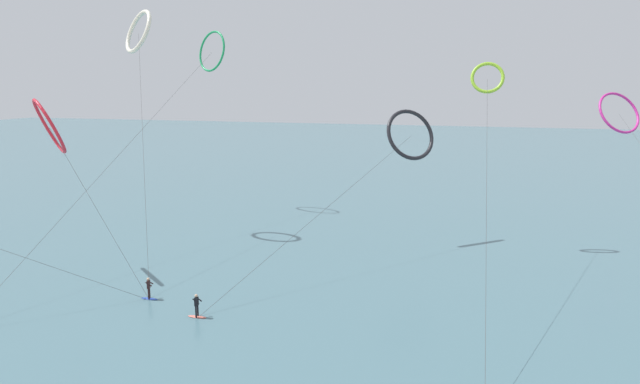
{
  "coord_description": "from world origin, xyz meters",
  "views": [
    {
      "loc": [
        10.17,
        -15.74,
        16.08
      ],
      "look_at": [
        0.0,
        19.81,
        8.79
      ],
      "focal_mm": 30.77,
      "sensor_mm": 36.0,
      "label": 1
    }
  ],
  "objects": [
    {
      "name": "kite_crimson",
      "position": [
        -24.26,
        22.26,
        12.6
      ],
      "size": [
        13.89,
        6.4,
        14.99
      ],
      "rotation": [
        0.0,
        0.0,
        2.44
      ],
      "color": "red",
      "rests_on": "ground"
    },
    {
      "name": "kite_magenta",
      "position": [
        26.15,
        56.39,
        12.76
      ],
      "size": [
        6.27,
        54.17,
        15.21
      ],
      "rotation": [
        0.0,
        0.0,
        0.56
      ],
      "color": "#CC288E",
      "rests_on": "ground"
    },
    {
      "name": "kite_charcoal",
      "position": [
        3.69,
        40.22,
        11.05
      ],
      "size": [
        14.59,
        26.63,
        13.62
      ],
      "rotation": [
        0.0,
        0.0,
        0.71
      ],
      "color": "black",
      "rests_on": "ground"
    },
    {
      "name": "kite_ivory",
      "position": [
        -24.58,
        36.35,
        21.48
      ],
      "size": [
        14.23,
        20.32,
        23.86
      ],
      "rotation": [
        0.0,
        0.0,
        5.7
      ],
      "color": "silver",
      "rests_on": "ground"
    },
    {
      "name": "kite_emerald",
      "position": [
        -22.96,
        49.7,
        20.17
      ],
      "size": [
        5.27,
        41.91,
        22.82
      ],
      "rotation": [
        0.0,
        0.0,
        5.8
      ],
      "color": "#199351",
      "rests_on": "ground"
    },
    {
      "name": "surfer_coral",
      "position": [
        -7.96,
        16.38,
        0.82
      ],
      "size": [
        1.4,
        0.6,
        1.7
      ],
      "rotation": [
        0.0,
        0.0,
        4.76
      ],
      "color": "#EA7260",
      "rests_on": "ground"
    },
    {
      "name": "kite_lime",
      "position": [
        10.88,
        40.36,
        16.64
      ],
      "size": [
        3.24,
        32.66,
        18.25
      ],
      "rotation": [
        0.0,
        0.0,
        0.04
      ],
      "color": "#8CC62D",
      "rests_on": "ground"
    },
    {
      "name": "sea_water",
      "position": [
        0.0,
        104.81,
        0.04
      ],
      "size": [
        400.0,
        200.0,
        0.08
      ],
      "primitive_type": "cube",
      "color": "#476B75",
      "rests_on": "ground"
    },
    {
      "name": "surfer_cobalt",
      "position": [
        -13.05,
        18.37,
        0.82
      ],
      "size": [
        1.4,
        0.67,
        1.7
      ],
      "rotation": [
        0.0,
        0.0,
        5.06
      ],
      "color": "#2647B7",
      "rests_on": "ground"
    }
  ]
}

